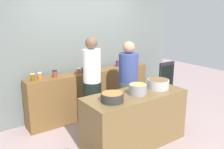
{
  "coord_description": "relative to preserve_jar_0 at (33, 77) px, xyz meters",
  "views": [
    {
      "loc": [
        -2.35,
        -3.02,
        2.14
      ],
      "look_at": [
        0.0,
        0.35,
        1.05
      ],
      "focal_mm": 38.08,
      "sensor_mm": 36.0,
      "label": 1
    }
  ],
  "objects": [
    {
      "name": "ground",
      "position": [
        1.19,
        -1.07,
        -1.02
      ],
      "size": [
        12.0,
        12.0,
        0.0
      ],
      "primitive_type": "plane",
      "color": "#AC9190"
    },
    {
      "name": "storefront_wall",
      "position": [
        1.19,
        0.38,
        0.48
      ],
      "size": [
        4.8,
        0.12,
        3.0
      ],
      "primitive_type": "cube",
      "color": "slate",
      "rests_on": "ground"
    },
    {
      "name": "display_shelf",
      "position": [
        1.19,
        0.03,
        -0.55
      ],
      "size": [
        2.7,
        0.36,
        0.96
      ],
      "primitive_type": "cube",
      "color": "brown",
      "rests_on": "ground"
    },
    {
      "name": "prep_table",
      "position": [
        1.19,
        -1.37,
        -0.59
      ],
      "size": [
        1.7,
        0.7,
        0.87
      ],
      "primitive_type": "cube",
      "color": "brown",
      "rests_on": "ground"
    },
    {
      "name": "preserve_jar_0",
      "position": [
        0.0,
        0.0,
        0.0
      ],
      "size": [
        0.08,
        0.08,
        0.13
      ],
      "color": "#7D4D0A",
      "rests_on": "display_shelf"
    },
    {
      "name": "preserve_jar_1",
      "position": [
        0.14,
        0.05,
        -0.01
      ],
      "size": [
        0.08,
        0.08,
        0.12
      ],
      "color": "#CE6520",
      "rests_on": "display_shelf"
    },
    {
      "name": "preserve_jar_2",
      "position": [
        0.41,
        0.0,
        -0.0
      ],
      "size": [
        0.09,
        0.09,
        0.13
      ],
      "color": "brown",
      "rests_on": "display_shelf"
    },
    {
      "name": "preserve_jar_3",
      "position": [
        0.9,
        -0.01,
        -0.01
      ],
      "size": [
        0.08,
        0.08,
        0.11
      ],
      "color": "#974427",
      "rests_on": "display_shelf"
    },
    {
      "name": "preserve_jar_4",
      "position": [
        1.01,
        0.01,
        -0.0
      ],
      "size": [
        0.08,
        0.08,
        0.13
      ],
      "color": "#52275A",
      "rests_on": "display_shelf"
    },
    {
      "name": "preserve_jar_5",
      "position": [
        1.14,
        0.0,
        -0.01
      ],
      "size": [
        0.07,
        0.07,
        0.12
      ],
      "color": "olive",
      "rests_on": "display_shelf"
    },
    {
      "name": "preserve_jar_6",
      "position": [
        1.9,
        0.07,
        -0.01
      ],
      "size": [
        0.08,
        0.08,
        0.12
      ],
      "color": "#4D215E",
      "rests_on": "display_shelf"
    },
    {
      "name": "preserve_jar_7",
      "position": [
        2.16,
        0.01,
        -0.0
      ],
      "size": [
        0.09,
        0.09,
        0.13
      ],
      "color": "#37553A",
      "rests_on": "display_shelf"
    },
    {
      "name": "preserve_jar_8",
      "position": [
        2.27,
        -0.03,
        -0.01
      ],
      "size": [
        0.09,
        0.09,
        0.12
      ],
      "color": "olive",
      "rests_on": "display_shelf"
    },
    {
      "name": "cooking_pot_left",
      "position": [
        0.7,
        -1.44,
        -0.09
      ],
      "size": [
        0.33,
        0.33,
        0.13
      ],
      "color": "#2D2D2D",
      "rests_on": "prep_table"
    },
    {
      "name": "cooking_pot_center",
      "position": [
        1.21,
        -1.41,
        -0.07
      ],
      "size": [
        0.28,
        0.28,
        0.17
      ],
      "color": "gray",
      "rests_on": "prep_table"
    },
    {
      "name": "cooking_pot_right",
      "position": [
        1.69,
        -1.38,
        -0.07
      ],
      "size": [
        0.36,
        0.36,
        0.16
      ],
      "color": "#B7B7BC",
      "rests_on": "prep_table"
    },
    {
      "name": "cook_with_tongs",
      "position": [
        0.85,
        -0.6,
        -0.23
      ],
      "size": [
        0.32,
        0.32,
        1.73
      ],
      "color": "black",
      "rests_on": "ground"
    },
    {
      "name": "cook_in_cap",
      "position": [
        1.54,
        -0.77,
        -0.29
      ],
      "size": [
        0.37,
        0.37,
        1.62
      ],
      "color": "#4E5948",
      "rests_on": "ground"
    },
    {
      "name": "chalkboard_sign",
      "position": [
        2.89,
        -0.49,
        -0.5
      ],
      "size": [
        0.45,
        0.05,
        1.03
      ],
      "color": "black",
      "rests_on": "ground"
    }
  ]
}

